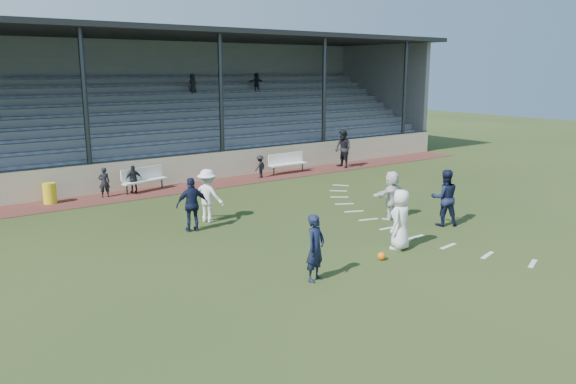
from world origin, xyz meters
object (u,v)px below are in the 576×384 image
(player_navy_lead, at_px, (315,248))
(official, at_px, (343,149))
(bench_left, at_px, (143,177))
(football, at_px, (382,256))
(player_white_lead, at_px, (401,219))
(trash_bin, at_px, (50,193))
(bench_right, at_px, (287,161))

(player_navy_lead, distance_m, official, 15.55)
(bench_left, distance_m, player_navy_lead, 11.83)
(player_navy_lead, bearing_deg, official, 26.09)
(bench_left, bearing_deg, football, -95.54)
(bench_left, relative_size, player_white_lead, 1.21)
(bench_left, relative_size, trash_bin, 2.67)
(bench_right, height_order, player_white_lead, player_white_lead)
(trash_bin, distance_m, football, 12.84)
(bench_left, relative_size, player_navy_lead, 1.28)
(trash_bin, relative_size, football, 3.58)
(bench_left, bearing_deg, official, -17.46)
(bench_right, bearing_deg, official, -8.89)
(bench_left, height_order, player_navy_lead, player_navy_lead)
(official, bearing_deg, trash_bin, -89.42)
(player_white_lead, bearing_deg, player_navy_lead, -14.76)
(official, bearing_deg, player_navy_lead, -41.06)
(player_white_lead, bearing_deg, bench_right, -133.60)
(bench_right, relative_size, trash_bin, 2.62)
(player_white_lead, relative_size, official, 0.89)
(bench_right, xyz_separation_m, player_white_lead, (-4.31, -11.17, 0.26))
(player_navy_lead, bearing_deg, football, -17.52)
(football, bearing_deg, bench_left, 98.30)
(bench_left, xyz_separation_m, player_navy_lead, (-0.59, -11.81, 0.21))
(bench_right, relative_size, football, 9.37)
(player_white_lead, bearing_deg, football, -3.56)
(football, height_order, player_navy_lead, player_navy_lead)
(bench_right, relative_size, player_white_lead, 1.19)
(trash_bin, height_order, player_white_lead, player_white_lead)
(player_white_lead, xyz_separation_m, player_navy_lead, (-3.37, -0.46, -0.04))
(bench_left, distance_m, football, 11.86)
(player_white_lead, relative_size, player_navy_lead, 1.05)
(bench_left, xyz_separation_m, player_white_lead, (2.78, -11.35, 0.26))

